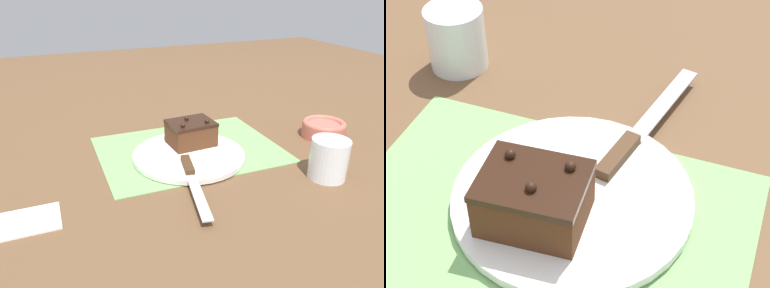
% 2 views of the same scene
% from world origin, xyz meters
% --- Properties ---
extents(ground_plane, '(3.00, 3.00, 0.00)m').
position_xyz_m(ground_plane, '(0.00, 0.00, 0.00)').
color(ground_plane, brown).
extents(placemat_woven, '(0.46, 0.34, 0.00)m').
position_xyz_m(placemat_woven, '(0.00, 0.00, 0.00)').
color(placemat_woven, '#7AB266').
rests_on(placemat_woven, ground_plane).
extents(cake_plate, '(0.28, 0.28, 0.01)m').
position_xyz_m(cake_plate, '(0.02, 0.05, 0.01)').
color(cake_plate, white).
rests_on(cake_plate, placemat_woven).
extents(chocolate_cake, '(0.12, 0.10, 0.07)m').
position_xyz_m(chocolate_cake, '(-0.01, 0.00, 0.05)').
color(chocolate_cake, '#512D19').
rests_on(chocolate_cake, cake_plate).
extents(serving_knife, '(0.07, 0.25, 0.01)m').
position_xyz_m(serving_knife, '(0.06, 0.16, 0.02)').
color(serving_knife, '#472D19').
rests_on(serving_knife, cake_plate).
extents(drinking_glass, '(0.08, 0.08, 0.09)m').
position_xyz_m(drinking_glass, '(-0.23, 0.25, 0.05)').
color(drinking_glass, white).
rests_on(drinking_glass, ground_plane).
extents(small_bowl, '(0.12, 0.12, 0.05)m').
position_xyz_m(small_bowl, '(-0.38, 0.06, 0.03)').
color(small_bowl, '#C66656').
rests_on(small_bowl, ground_plane).
extents(folded_napkin, '(0.11, 0.09, 0.01)m').
position_xyz_m(folded_napkin, '(0.39, 0.18, 0.00)').
color(folded_napkin, white).
rests_on(folded_napkin, ground_plane).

